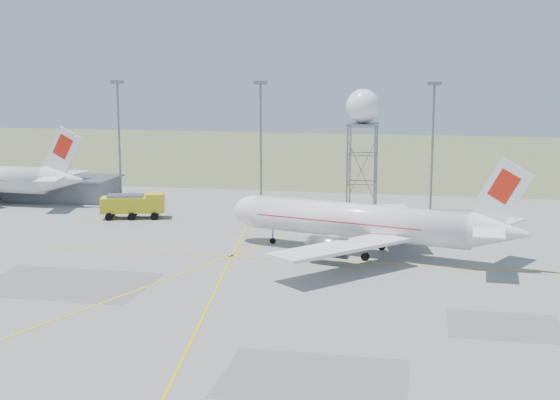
# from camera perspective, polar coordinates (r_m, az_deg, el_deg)

# --- Properties ---
(ground) EXTENTS (400.00, 400.00, 0.00)m
(ground) POSITION_cam_1_polar(r_m,az_deg,el_deg) (66.77, -5.46, -10.55)
(ground) COLOR gray
(ground) RESTS_ON ground
(grass_strip) EXTENTS (400.00, 120.00, 0.03)m
(grass_strip) POSITION_cam_1_polar(r_m,az_deg,el_deg) (202.01, 5.99, 3.30)
(grass_strip) COLOR #506235
(grass_strip) RESTS_ON ground
(building_grey) EXTENTS (19.00, 10.00, 3.90)m
(building_grey) POSITION_cam_1_polar(r_m,az_deg,el_deg) (140.68, -15.63, 0.87)
(building_grey) COLOR gray
(building_grey) RESTS_ON ground
(mast_a) EXTENTS (2.20, 0.50, 20.50)m
(mast_a) POSITION_cam_1_polar(r_m,az_deg,el_deg) (137.10, -11.71, 5.05)
(mast_a) COLOR slate
(mast_a) RESTS_ON ground
(mast_b) EXTENTS (2.20, 0.50, 20.50)m
(mast_b) POSITION_cam_1_polar(r_m,az_deg,el_deg) (129.45, -1.42, 4.98)
(mast_b) COLOR slate
(mast_b) RESTS_ON ground
(mast_c) EXTENTS (2.20, 0.50, 20.50)m
(mast_c) POSITION_cam_1_polar(r_m,az_deg,el_deg) (126.33, 11.12, 4.67)
(mast_c) COLOR slate
(mast_c) RESTS_ON ground
(airliner_main) EXTENTS (37.75, 35.86, 13.01)m
(airliner_main) POSITION_cam_1_polar(r_m,az_deg,el_deg) (96.62, 6.08, -1.64)
(airliner_main) COLOR white
(airliner_main) RESTS_ON ground
(radar_tower) EXTENTS (5.36, 5.36, 19.39)m
(radar_tower) POSITION_cam_1_polar(r_m,az_deg,el_deg) (123.93, 6.06, 4.15)
(radar_tower) COLOR slate
(radar_tower) RESTS_ON ground
(fire_truck) EXTENTS (9.99, 5.72, 3.80)m
(fire_truck) POSITION_cam_1_polar(r_m,az_deg,el_deg) (120.77, -10.59, -0.46)
(fire_truck) COLOR gold
(fire_truck) RESTS_ON ground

